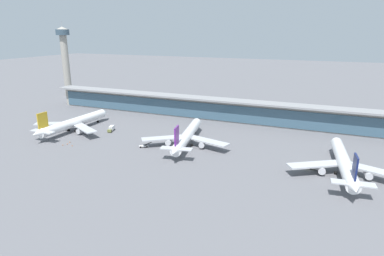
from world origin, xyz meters
The scene contains 13 objects.
ground_plane centered at (0.00, 0.00, 0.00)m, with size 1200.00×1200.00×0.00m, color slate.
airliner_left_stand centered at (-74.89, 4.99, 5.21)m, with size 47.80×62.11×16.55m.
airliner_centre_stand centered at (0.15, 8.45, 5.21)m, with size 46.91×61.80×16.55m.
airliner_right_stand centered at (77.56, 0.31, 5.21)m, with size 47.51×62.16×16.55m.
service_truck_near_nose_yellow centered at (67.17, -0.09, 1.69)m, with size 7.65×4.54×3.10m.
service_truck_under_wing_white centered at (-19.43, -3.87, 0.81)m, with size 6.34×5.02×2.70m.
service_truck_mid_apron_olive centered at (-53.39, 13.87, 1.69)m, with size 4.38×7.65×3.10m.
terminal_building centered at (0.00, 65.75, 7.87)m, with size 272.55×12.80×15.20m.
control_tower centered at (-161.46, 94.71, 37.35)m, with size 12.00×12.00×68.39m.
safety_cone_alpha centered at (-56.06, -17.34, 0.32)m, with size 0.62×0.62×0.70m.
safety_cone_bravo centered at (-61.36, -13.34, 0.32)m, with size 0.62×0.62×0.70m.
safety_cone_charlie centered at (-60.52, -16.24, 0.32)m, with size 0.62×0.62×0.70m.
safety_cone_delta centered at (-61.40, -18.57, 0.32)m, with size 0.62×0.62×0.70m.
Camera 1 is at (69.08, -146.75, 59.37)m, focal length 30.96 mm.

